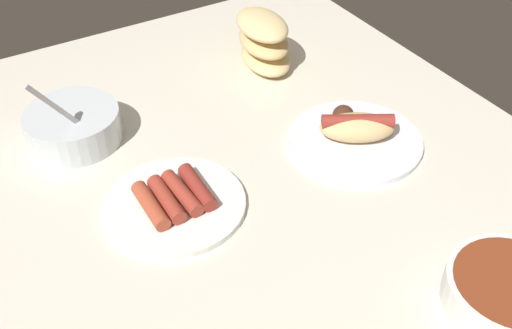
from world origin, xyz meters
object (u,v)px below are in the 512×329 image
object	(u,v)px
plate_hotdog_assembled	(355,133)
bread_stack	(264,41)
bowl_chili	(509,292)
plate_sausages	(175,202)
bowl_coleslaw	(73,125)

from	to	relation	value
plate_hotdog_assembled	bread_stack	xyz separation A→B (cm)	(-28.42, -0.29, 3.58)
bread_stack	plate_hotdog_assembled	bearing A→B (deg)	0.58
plate_hotdog_assembled	bowl_chili	size ratio (longest dim) A/B	1.39
plate_sausages	bread_stack	distance (cm)	42.01
plate_sausages	bowl_coleslaw	distance (cm)	24.38
bowl_coleslaw	bread_stack	world-z (taller)	bowl_coleslaw
plate_sausages	bowl_chili	xyz separation A→B (cm)	(37.15, 27.76, 1.55)
plate_hotdog_assembled	bowl_chili	world-z (taller)	plate_hotdog_assembled
plate_hotdog_assembled	bread_stack	world-z (taller)	bread_stack
bowl_coleslaw	plate_sausages	bearing A→B (deg)	17.47
plate_sausages	bowl_coleslaw	bearing A→B (deg)	-162.53
plate_sausages	bowl_chili	size ratio (longest dim) A/B	1.30
bowl_chili	bowl_coleslaw	bearing A→B (deg)	-149.84
plate_hotdog_assembled	plate_sausages	size ratio (longest dim) A/B	1.06
plate_hotdog_assembled	bread_stack	bearing A→B (deg)	-179.42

